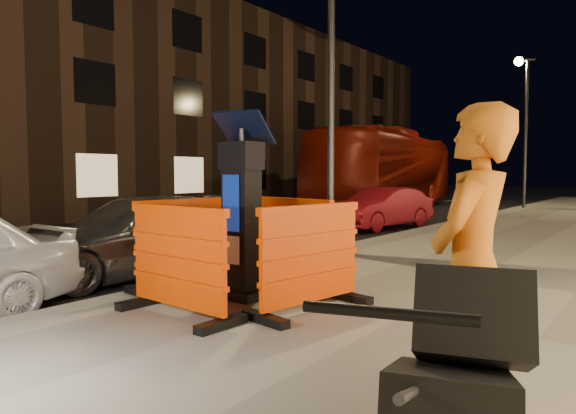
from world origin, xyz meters
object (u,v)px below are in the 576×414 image
Objects in this scene: parking_kiosk at (242,212)px; car_silver at (140,274)px; car_red at (382,228)px; bus_doubledecker at (388,209)px; barrier_back at (291,241)px; barrier_bldgside at (311,258)px; barrier_kerbside at (185,243)px; stroller at (450,411)px; man at (472,270)px; barrier_front at (178,261)px.

car_silver is at bearing 174.87° from parking_kiosk.
parking_kiosk is 0.56× the size of car_red.
barrier_back is at bearing -77.14° from bus_doubledecker.
parking_kiosk is 1.40× the size of barrier_bldgside.
barrier_kerbside is 0.40× the size of car_red.
parking_kiosk is at bearing 99.82° from barrier_bldgside.
barrier_bldgside is at bearing 7.82° from parking_kiosk.
barrier_bldgside is (1.90, 0.00, 0.00)m from barrier_kerbside.
car_red is 12.79m from stroller.
car_red is 1.97× the size of man.
barrier_back is (0.00, 1.90, 0.00)m from barrier_front.
barrier_front is 0.12× the size of bus_doubledecker.
bus_doubledecker is (-3.32, 7.28, 0.00)m from car_red.
man is (5.74, -2.13, 1.05)m from car_silver.
barrier_front is at bearing -65.77° from car_red.
barrier_front and barrier_back have the same top height.
barrier_bldgside is at bearing -75.40° from bus_doubledecker.
parking_kiosk is 1.05m from barrier_bldgside.
parking_kiosk reaches higher than car_silver.
car_silver is 1.17× the size of car_red.
stroller is (4.19, -2.41, -0.04)m from barrier_kerbside.
barrier_front is at bearing -79.34° from bus_doubledecker.
stroller reaches higher than car_silver.
car_silver is at bearing 152.63° from barrier_front.
parking_kiosk is at bearing -6.89° from car_silver.
man reaches higher than barrier_bldgside.
parking_kiosk reaches higher than car_red.
barrier_front is at bearing -79.18° from barrier_back.
barrier_front is 1.00× the size of barrier_kerbside.
barrier_bldgside is (0.95, -0.95, 0.00)m from barrier_back.
man is (3.04, -1.51, -0.09)m from parking_kiosk.
car_silver is (-1.75, 0.62, -0.70)m from barrier_kerbside.
man is (9.04, -17.70, 1.05)m from bus_doubledecker.
car_red is at bearing 108.00° from barrier_front.
barrier_back is 1.39× the size of stroller.
barrier_back is 0.79× the size of man.
car_red is at bearing 99.76° from stroller.
bus_doubledecker is at bearing 123.58° from car_red.
barrier_bldgside is 9.65m from car_red.
barrier_kerbside is 9.10m from car_red.
car_silver is (-3.65, 0.62, -0.70)m from barrier_bldgside.
barrier_bldgside reaches higher than car_red.
barrier_kerbside is at bearing -172.18° from parking_kiosk.
barrier_front is 1.00× the size of barrier_bldgside.
stroller is at bearing -21.44° from barrier_front.
barrier_back reaches higher than stroller.
barrier_front is 0.34× the size of car_silver.
bus_doubledecker reaches higher than barrier_kerbside.
barrier_kerbside is 1.99m from car_silver.
parking_kiosk reaches higher than barrier_kerbside.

